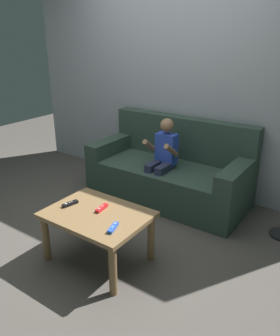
{
  "coord_description": "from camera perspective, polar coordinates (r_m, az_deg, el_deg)",
  "views": [
    {
      "loc": [
        1.93,
        -2.01,
        1.77
      ],
      "look_at": [
        0.25,
        0.41,
        0.59
      ],
      "focal_mm": 36.43,
      "sensor_mm": 36.0,
      "label": 1
    }
  ],
  "objects": [
    {
      "name": "ground_plane",
      "position": [
        3.31,
        -7.79,
        -10.76
      ],
      "size": [
        8.33,
        8.33,
        0.0
      ],
      "primitive_type": "plane",
      "color": "#4C4742"
    },
    {
      "name": "wall_back",
      "position": [
        4.02,
        5.87,
        14.31
      ],
      "size": [
        4.16,
        0.05,
        2.5
      ],
      "primitive_type": "cube",
      "color": "#999EA8",
      "rests_on": "ground"
    },
    {
      "name": "couch",
      "position": [
        3.84,
        5.11,
        -0.74
      ],
      "size": [
        1.74,
        0.8,
        0.88
      ],
      "color": "#2D4238",
      "rests_on": "ground"
    },
    {
      "name": "person_seated_on_couch",
      "position": [
        3.61,
        3.71,
        1.83
      ],
      "size": [
        0.31,
        0.38,
        0.94
      ],
      "color": "#282D47",
      "rests_on": "ground"
    },
    {
      "name": "coffee_table",
      "position": [
        2.77,
        -7.1,
        -8.79
      ],
      "size": [
        0.8,
        0.6,
        0.44
      ],
      "color": "brown",
      "rests_on": "ground"
    },
    {
      "name": "game_remote_blue_near_edge",
      "position": [
        2.51,
        -4.52,
        -9.92
      ],
      "size": [
        0.07,
        0.14,
        0.03
      ],
      "color": "blue",
      "rests_on": "coffee_table"
    },
    {
      "name": "game_remote_red_center",
      "position": [
        2.77,
        -6.42,
        -6.67
      ],
      "size": [
        0.05,
        0.14,
        0.03
      ],
      "color": "red",
      "rests_on": "coffee_table"
    },
    {
      "name": "game_remote_black_far_corner",
      "position": [
        2.88,
        -11.62,
        -5.88
      ],
      "size": [
        0.06,
        0.14,
        0.03
      ],
      "color": "black",
      "rests_on": "coffee_table"
    }
  ]
}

